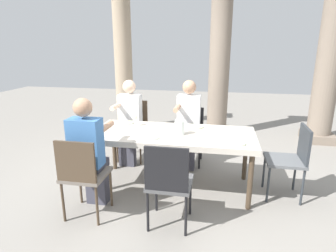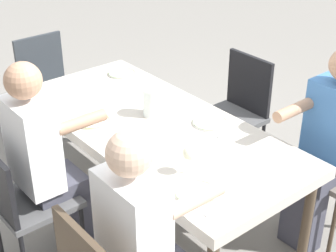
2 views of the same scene
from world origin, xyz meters
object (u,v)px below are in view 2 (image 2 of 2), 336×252
(diner_guest_third, at_px, (145,243))
(plate_0, at_px, (196,193))
(plate_2, at_px, (93,121))
(water_pitcher, at_px, (153,104))
(chair_mid_north, at_px, (22,198))
(dining_table, at_px, (154,132))
(wine_glass_0, at_px, (190,154))
(chair_mid_south, at_px, (237,108))
(chair_head_east, at_px, (49,82))
(diner_woman_green, at_px, (45,160))
(diner_man_white, at_px, (326,145))
(plate_1, at_px, (210,123))
(plate_3, at_px, (122,73))

(diner_guest_third, height_order, plate_0, diner_guest_third)
(plate_2, xyz_separation_m, water_pitcher, (-0.16, -0.35, 0.07))
(chair_mid_north, height_order, plate_2, chair_mid_north)
(dining_table, bearing_deg, wine_glass_0, 160.59)
(dining_table, xyz_separation_m, chair_mid_south, (0.11, -0.88, -0.15))
(chair_head_east, height_order, diner_woman_green, diner_woman_green)
(diner_woman_green, relative_size, diner_man_white, 1.02)
(diner_woman_green, xyz_separation_m, water_pitcher, (-0.01, -0.77, 0.12))
(plate_0, bearing_deg, diner_man_white, -94.46)
(chair_mid_south, relative_size, plate_1, 4.18)
(dining_table, relative_size, chair_mid_north, 2.38)
(wine_glass_0, bearing_deg, plate_0, 148.35)
(diner_woman_green, bearing_deg, dining_table, -98.96)
(water_pitcher, bearing_deg, chair_mid_south, -88.97)
(plate_0, height_order, wine_glass_0, wine_glass_0)
(plate_1, bearing_deg, dining_table, 50.04)
(wine_glass_0, distance_m, water_pitcher, 0.71)
(dining_table, distance_m, chair_mid_north, 0.90)
(plate_2, bearing_deg, plate_1, -131.03)
(chair_head_east, bearing_deg, plate_2, 166.33)
(plate_3, xyz_separation_m, water_pitcher, (-0.67, 0.23, 0.07))
(chair_head_east, relative_size, diner_woman_green, 0.68)
(chair_mid_south, height_order, diner_guest_third, diner_guest_third)
(chair_mid_south, height_order, plate_0, chair_mid_south)
(plate_3, bearing_deg, diner_woman_green, 123.60)
(diner_man_white, xyz_separation_m, diner_guest_third, (-0.01, 1.38, 0.00))
(diner_guest_third, bearing_deg, diner_man_white, -89.75)
(diner_man_white, relative_size, plate_3, 6.29)
(plate_2, bearing_deg, plate_0, 179.51)
(dining_table, xyz_separation_m, plate_3, (0.77, -0.29, 0.07))
(chair_mid_north, bearing_deg, plate_3, -60.57)
(plate_1, bearing_deg, chair_mid_north, 73.48)
(diner_woman_green, xyz_separation_m, plate_0, (-0.83, -0.41, 0.05))
(water_pitcher, bearing_deg, diner_guest_third, 140.44)
(chair_mid_north, distance_m, chair_mid_south, 1.76)
(chair_head_east, relative_size, wine_glass_0, 5.44)
(diner_guest_third, height_order, plate_3, diner_guest_third)
(chair_mid_north, xyz_separation_m, diner_guest_third, (-0.92, -0.20, 0.19))
(dining_table, distance_m, wine_glass_0, 0.62)
(diner_woman_green, height_order, water_pitcher, diner_woman_green)
(plate_2, bearing_deg, diner_man_white, -137.12)
(dining_table, bearing_deg, water_pitcher, -33.24)
(dining_table, bearing_deg, plate_1, -129.96)
(plate_3, bearing_deg, plate_1, 178.73)
(dining_table, xyz_separation_m, plate_0, (-0.72, 0.30, 0.07))
(dining_table, distance_m, diner_guest_third, 1.05)
(diner_man_white, bearing_deg, dining_table, 41.00)
(chair_mid_south, xyz_separation_m, diner_man_white, (-0.91, 0.19, 0.16))
(chair_mid_north, xyz_separation_m, chair_head_east, (1.33, -0.88, 0.02))
(chair_mid_south, relative_size, plate_0, 4.27)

